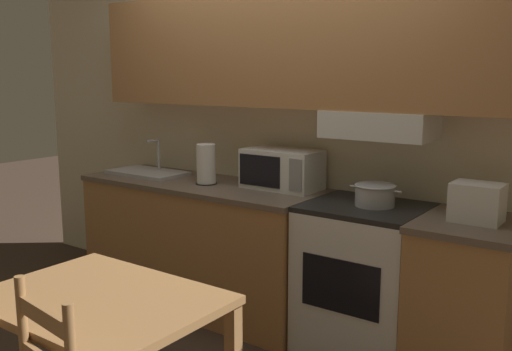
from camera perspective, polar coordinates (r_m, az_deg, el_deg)
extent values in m
plane|color=#3D2D23|center=(4.17, 4.11, -13.11)|extent=(16.00, 16.00, 0.00)
cube|color=beige|center=(3.87, 4.54, 4.62)|extent=(5.39, 0.05, 2.55)
cube|color=#B27A47|center=(3.70, 3.14, 12.50)|extent=(2.99, 0.32, 0.73)
cube|color=white|center=(3.41, 12.21, 4.98)|extent=(0.64, 0.34, 0.16)
cube|color=#B27A47|center=(4.12, -5.38, -7.04)|extent=(1.79, 0.64, 0.86)
cube|color=brown|center=(4.01, -5.49, -0.89)|extent=(1.81, 0.66, 0.04)
cube|color=#B27A47|center=(3.28, 20.34, -12.22)|extent=(0.50, 0.64, 0.86)
cube|color=brown|center=(3.14, 20.84, -4.60)|extent=(0.52, 0.66, 0.04)
cube|color=white|center=(3.48, 10.69, -10.38)|extent=(0.67, 0.60, 0.87)
cube|color=black|center=(3.35, 10.94, -3.17)|extent=(0.67, 0.60, 0.03)
cube|color=black|center=(3.20, 8.36, -10.92)|extent=(0.47, 0.01, 0.30)
cylinder|color=black|center=(3.31, 7.69, -3.05)|extent=(0.09, 0.09, 0.01)
cylinder|color=black|center=(3.19, 12.49, -3.73)|extent=(0.09, 0.09, 0.01)
cylinder|color=black|center=(3.52, 9.55, -2.31)|extent=(0.09, 0.09, 0.01)
cylinder|color=black|center=(3.40, 14.11, -2.91)|extent=(0.09, 0.09, 0.01)
cylinder|color=#B7BABF|center=(3.33, 11.81, -1.96)|extent=(0.23, 0.23, 0.12)
torus|color=#B7BABF|center=(3.32, 11.85, -0.99)|extent=(0.24, 0.24, 0.01)
cylinder|color=#B7BABF|center=(3.37, 9.77, -1.08)|extent=(0.05, 0.01, 0.01)
cylinder|color=#B7BABF|center=(3.27, 13.96, -1.59)|extent=(0.05, 0.01, 0.01)
cube|color=white|center=(3.74, 2.62, 0.65)|extent=(0.51, 0.28, 0.26)
cube|color=black|center=(3.67, 0.34, 0.47)|extent=(0.31, 0.01, 0.20)
cube|color=gray|center=(3.52, 3.96, 0.03)|extent=(0.09, 0.01, 0.20)
cube|color=white|center=(3.12, 21.24, -2.53)|extent=(0.25, 0.19, 0.20)
cube|color=black|center=(3.14, 18.99, -1.73)|extent=(0.01, 0.02, 0.02)
cube|color=black|center=(3.12, 19.81, -0.63)|extent=(0.03, 0.14, 0.01)
cube|color=black|center=(3.10, 20.84, -0.74)|extent=(0.03, 0.14, 0.01)
cube|color=black|center=(3.09, 21.87, -0.86)|extent=(0.03, 0.14, 0.01)
cube|color=black|center=(3.08, 22.91, -0.97)|extent=(0.03, 0.14, 0.01)
cube|color=#B7BABF|center=(4.37, -10.81, 0.29)|extent=(0.60, 0.33, 0.02)
cube|color=#4C4F54|center=(4.36, -10.98, 0.31)|extent=(0.51, 0.25, 0.01)
cylinder|color=#B7BABF|center=(4.44, -9.70, 2.08)|extent=(0.02, 0.02, 0.22)
cylinder|color=#B7BABF|center=(4.39, -10.30, 3.42)|extent=(0.02, 0.12, 0.02)
cylinder|color=black|center=(3.94, -4.98, -0.79)|extent=(0.15, 0.15, 0.01)
cylinder|color=white|center=(3.91, -5.01, 1.19)|extent=(0.13, 0.13, 0.27)
cube|color=#9E7042|center=(2.52, -15.37, -11.93)|extent=(0.98, 0.73, 0.04)
cube|color=#9E7042|center=(3.17, -15.64, -14.38)|extent=(0.06, 0.06, 0.70)
cylinder|color=#9E7042|center=(2.28, -22.18, -15.16)|extent=(0.04, 0.04, 0.49)
cube|color=#9E7042|center=(2.08, -20.46, -13.12)|extent=(0.34, 0.07, 0.06)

